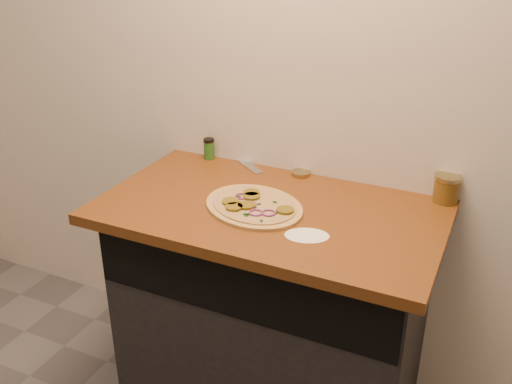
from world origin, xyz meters
The scene contains 8 objects.
cabinet centered at (0.00, 1.45, 0.43)m, with size 1.10×0.60×0.86m, color black.
countertop centered at (0.00, 1.42, 0.88)m, with size 1.20×0.70×0.04m, color brown.
pizza centered at (-0.05, 1.38, 0.91)m, with size 0.49×0.49×0.03m.
chefs_knife centered at (-0.29, 1.76, 0.91)m, with size 0.25×0.19×0.02m.
mason_jar_lid centered at (0.00, 1.72, 0.91)m, with size 0.08×0.08×0.02m, color #948956.
salsa_jar centered at (0.55, 1.72, 0.95)m, with size 0.09×0.09×0.10m.
spice_shaker centered at (-0.41, 1.72, 0.95)m, with size 0.04×0.04×0.09m.
flour_spill centered at (0.19, 1.28, 0.90)m, with size 0.14×0.14×0.00m, color white.
Camera 1 is at (0.71, -0.22, 1.80)m, focal length 40.00 mm.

